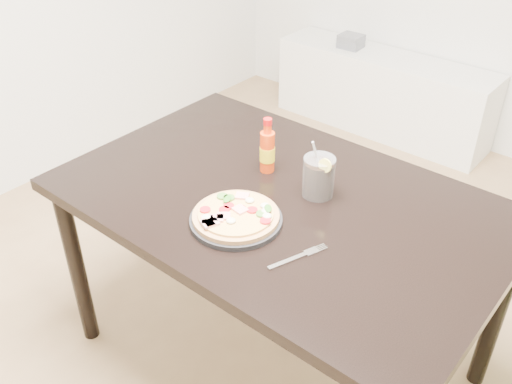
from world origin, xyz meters
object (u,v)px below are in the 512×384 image
Objects in this scene: cola_cup at (319,177)px; fork at (300,256)px; hot_sauce_bottle at (267,151)px; media_console at (382,93)px; pizza at (236,215)px; dining_table at (280,218)px; plate at (236,220)px.

cola_cup reaches higher than fork.
fork is (0.35, -0.29, -0.07)m from hot_sauce_bottle.
hot_sauce_bottle is 0.14× the size of media_console.
cola_cup is at bearing 135.86° from fork.
pizza is 0.31m from hot_sauce_bottle.
cola_cup is (0.10, 0.28, 0.03)m from pizza.
dining_table is 7.38× the size of cola_cup.
cola_cup is 0.32m from fork.
pizza is (-0.02, -0.19, 0.11)m from dining_table.
hot_sauce_bottle is at bearing 160.06° from fork.
plate is at bearing -109.93° from cola_cup.
pizza reaches higher than plate.
hot_sauce_bottle reaches higher than dining_table.
plate is at bearing -95.64° from dining_table.
fork reaches higher than media_console.
cola_cup reaches higher than media_console.
fork is (0.14, -0.29, -0.06)m from cola_cup.
plate is 0.24m from fork.
media_console is (-0.87, 2.12, -0.50)m from fork.
plate is at bearing 58.03° from pizza.
plate is (-0.02, -0.19, 0.09)m from dining_table.
dining_table is 0.31m from fork.
cola_cup is at bearing -68.32° from media_console.
fork is 2.35m from media_console.
pizza is 1.35× the size of cola_cup.
dining_table is 2.08m from media_console.
media_console is at bearing 106.59° from plate.
pizza is at bearing -161.66° from fork.
hot_sauce_bottle is at bearing 143.54° from dining_table.
pizza is at bearing -68.65° from hot_sauce_bottle.
dining_table is at bearing -71.37° from media_console.
hot_sauce_bottle is 0.21m from cola_cup.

